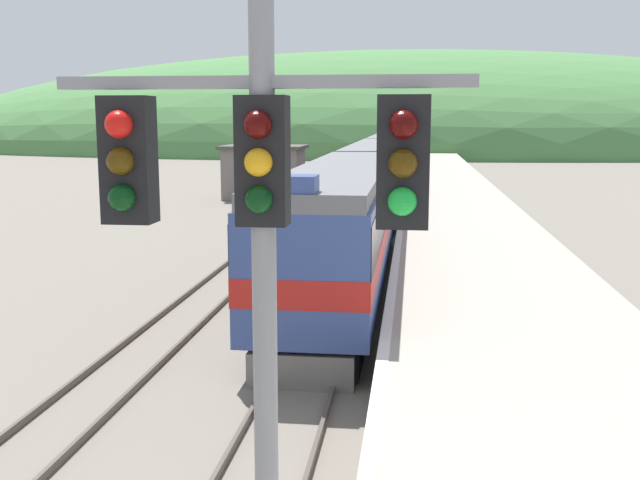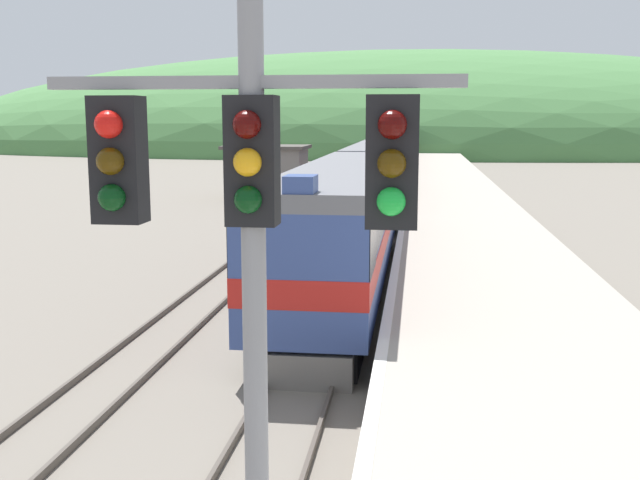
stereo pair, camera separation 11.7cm
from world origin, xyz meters
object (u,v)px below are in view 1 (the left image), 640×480
object	(u,v)px
carriage_second	(376,175)
signal_mast_main	(263,247)
carriage_third	(388,156)
carriage_fourth	(395,147)
express_train_lead_car	(342,223)

from	to	relation	value
carriage_second	signal_mast_main	bearing A→B (deg)	-88.39
carriage_third	carriage_fourth	size ratio (longest dim) A/B	1.00
express_train_lead_car	signal_mast_main	distance (m)	18.66
carriage_third	carriage_fourth	bearing A→B (deg)	90.00
carriage_third	signal_mast_main	xyz separation A→B (m)	(1.12, -62.10, 2.42)
carriage_second	carriage_third	distance (m)	22.20
express_train_lead_car	carriage_third	distance (m)	43.62
signal_mast_main	carriage_fourth	bearing A→B (deg)	90.76
signal_mast_main	carriage_second	bearing A→B (deg)	91.61
carriage_third	signal_mast_main	size ratio (longest dim) A/B	3.10
express_train_lead_car	carriage_third	bearing A→B (deg)	90.00
carriage_second	express_train_lead_car	bearing A→B (deg)	-90.00
express_train_lead_car	signal_mast_main	bearing A→B (deg)	-86.53
signal_mast_main	carriage_third	bearing A→B (deg)	91.03
carriage_fourth	express_train_lead_car	bearing A→B (deg)	-90.00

